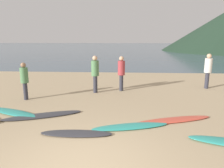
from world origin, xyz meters
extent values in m
cube|color=tan|center=(0.00, 10.00, -0.10)|extent=(120.00, 120.00, 0.20)
cube|color=#475B6B|center=(0.00, 62.52, 0.00)|extent=(140.00, 100.00, 0.01)
ellipsoid|color=teal|center=(-2.98, 3.18, 0.04)|extent=(2.32, 1.32, 0.09)
ellipsoid|color=#333338|center=(-1.86, 2.98, 0.03)|extent=(2.62, 1.51, 0.07)
ellipsoid|color=#333338|center=(-0.41, 1.68, 0.03)|extent=(2.00, 0.52, 0.07)
ellipsoid|color=teal|center=(1.10, 2.24, 0.04)|extent=(2.38, 1.05, 0.07)
ellipsoid|color=#D84C38|center=(2.49, 2.84, 0.03)|extent=(2.67, 1.24, 0.07)
cylinder|color=#2D2D38|center=(0.74, 6.74, 0.40)|extent=(0.19, 0.19, 0.81)
cylinder|color=#9E3338|center=(0.74, 6.74, 1.16)|extent=(0.35, 0.35, 0.70)
sphere|color=tan|center=(0.74, 6.74, 1.63)|extent=(0.23, 0.23, 0.23)
cylinder|color=#2D2D38|center=(-0.51, 6.29, 0.42)|extent=(0.20, 0.20, 0.83)
cylinder|color=#4C7A4C|center=(-0.51, 6.29, 1.20)|extent=(0.36, 0.36, 0.73)
sphere|color=tan|center=(-0.51, 6.29, 1.68)|extent=(0.24, 0.24, 0.24)
cylinder|color=#2D2D38|center=(5.23, 7.53, 0.42)|extent=(0.20, 0.20, 0.85)
cylinder|color=beige|center=(5.23, 7.53, 1.22)|extent=(0.37, 0.37, 0.74)
sphere|color=tan|center=(5.23, 7.53, 1.71)|extent=(0.24, 0.24, 0.24)
cylinder|color=#2D2D38|center=(-3.34, 4.90, 0.37)|extent=(0.18, 0.18, 0.75)
cylinder|color=#4C7A4C|center=(-3.34, 4.90, 1.07)|extent=(0.32, 0.32, 0.65)
sphere|color=#936B4C|center=(-3.34, 4.90, 1.50)|extent=(0.21, 0.21, 0.21)
camera|label=1|loc=(0.91, -3.64, 2.60)|focal=33.81mm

